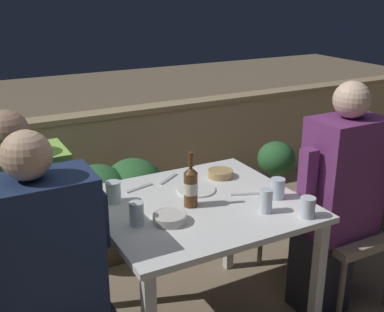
{
  "coord_description": "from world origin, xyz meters",
  "views": [
    {
      "loc": [
        -1.05,
        -1.89,
        1.75
      ],
      "look_at": [
        0.0,
        0.07,
        0.95
      ],
      "focal_mm": 45.0,
      "sensor_mm": 36.0,
      "label": 1
    }
  ],
  "objects_px": {
    "chair_left_near": "(2,312)",
    "person_green_blouse": "(29,245)",
    "person_navy_jumper": "(50,278)",
    "potted_plant": "(275,171)",
    "person_purple_stripe": "(336,200)",
    "chair_right_far": "(317,192)",
    "chair_right_near": "(360,213)",
    "beer_bottle": "(191,186)"
  },
  "relations": [
    {
      "from": "chair_left_near",
      "to": "person_green_blouse",
      "type": "height_order",
      "value": "person_green_blouse"
    },
    {
      "from": "chair_left_near",
      "to": "person_navy_jumper",
      "type": "bearing_deg",
      "value": 0.0
    },
    {
      "from": "potted_plant",
      "to": "person_purple_stripe",
      "type": "bearing_deg",
      "value": -112.21
    },
    {
      "from": "person_green_blouse",
      "to": "potted_plant",
      "type": "xyz_separation_m",
      "value": [
        1.98,
        0.74,
        -0.26
      ]
    },
    {
      "from": "person_green_blouse",
      "to": "chair_right_far",
      "type": "xyz_separation_m",
      "value": [
        1.72,
        0.0,
        -0.1
      ]
    },
    {
      "from": "person_green_blouse",
      "to": "chair_right_far",
      "type": "bearing_deg",
      "value": 0.03
    },
    {
      "from": "potted_plant",
      "to": "chair_left_near",
      "type": "bearing_deg",
      "value": -154.29
    },
    {
      "from": "person_green_blouse",
      "to": "person_purple_stripe",
      "type": "relative_size",
      "value": 0.98
    },
    {
      "from": "person_purple_stripe",
      "to": "chair_right_near",
      "type": "bearing_deg",
      "value": 0.0
    },
    {
      "from": "chair_right_near",
      "to": "chair_right_far",
      "type": "distance_m",
      "value": 0.34
    },
    {
      "from": "person_navy_jumper",
      "to": "potted_plant",
      "type": "distance_m",
      "value": 2.23
    },
    {
      "from": "potted_plant",
      "to": "person_navy_jumper",
      "type": "bearing_deg",
      "value": -152.08
    },
    {
      "from": "chair_right_far",
      "to": "potted_plant",
      "type": "distance_m",
      "value": 0.8
    },
    {
      "from": "potted_plant",
      "to": "beer_bottle",
      "type": "bearing_deg",
      "value": -143.65
    },
    {
      "from": "person_navy_jumper",
      "to": "chair_left_near",
      "type": "bearing_deg",
      "value": -180.0
    },
    {
      "from": "chair_left_near",
      "to": "chair_right_far",
      "type": "distance_m",
      "value": 1.91
    },
    {
      "from": "chair_right_far",
      "to": "beer_bottle",
      "type": "height_order",
      "value": "beer_bottle"
    },
    {
      "from": "person_navy_jumper",
      "to": "potted_plant",
      "type": "xyz_separation_m",
      "value": [
        1.95,
        1.04,
        -0.25
      ]
    },
    {
      "from": "person_green_blouse",
      "to": "potted_plant",
      "type": "relative_size",
      "value": 2.09
    },
    {
      "from": "person_navy_jumper",
      "to": "beer_bottle",
      "type": "distance_m",
      "value": 0.76
    },
    {
      "from": "person_navy_jumper",
      "to": "chair_right_near",
      "type": "distance_m",
      "value": 1.71
    },
    {
      "from": "person_purple_stripe",
      "to": "potted_plant",
      "type": "bearing_deg",
      "value": 67.79
    },
    {
      "from": "person_navy_jumper",
      "to": "potted_plant",
      "type": "height_order",
      "value": "person_navy_jumper"
    },
    {
      "from": "beer_bottle",
      "to": "potted_plant",
      "type": "relative_size",
      "value": 0.45
    },
    {
      "from": "person_green_blouse",
      "to": "person_navy_jumper",
      "type": "bearing_deg",
      "value": -85.03
    },
    {
      "from": "chair_left_near",
      "to": "beer_bottle",
      "type": "xyz_separation_m",
      "value": [
        0.91,
        0.12,
        0.31
      ]
    },
    {
      "from": "chair_right_near",
      "to": "beer_bottle",
      "type": "relative_size",
      "value": 3.2
    },
    {
      "from": "potted_plant",
      "to": "chair_right_far",
      "type": "bearing_deg",
      "value": -109.41
    },
    {
      "from": "person_navy_jumper",
      "to": "chair_right_far",
      "type": "distance_m",
      "value": 1.72
    },
    {
      "from": "chair_right_far",
      "to": "potted_plant",
      "type": "height_order",
      "value": "chair_right_far"
    },
    {
      "from": "chair_right_far",
      "to": "chair_left_near",
      "type": "bearing_deg",
      "value": -171.03
    },
    {
      "from": "chair_left_near",
      "to": "chair_right_near",
      "type": "bearing_deg",
      "value": -1.15
    },
    {
      "from": "person_navy_jumper",
      "to": "beer_bottle",
      "type": "height_order",
      "value": "person_navy_jumper"
    },
    {
      "from": "person_purple_stripe",
      "to": "potted_plant",
      "type": "distance_m",
      "value": 1.19
    },
    {
      "from": "chair_left_near",
      "to": "person_navy_jumper",
      "type": "relative_size",
      "value": 0.7
    },
    {
      "from": "chair_right_near",
      "to": "potted_plant",
      "type": "xyz_separation_m",
      "value": [
        0.24,
        1.07,
        -0.16
      ]
    },
    {
      "from": "person_purple_stripe",
      "to": "person_navy_jumper",
      "type": "bearing_deg",
      "value": 178.56
    },
    {
      "from": "chair_right_far",
      "to": "potted_plant",
      "type": "xyz_separation_m",
      "value": [
        0.26,
        0.74,
        -0.16
      ]
    },
    {
      "from": "person_navy_jumper",
      "to": "potted_plant",
      "type": "relative_size",
      "value": 2.07
    },
    {
      "from": "chair_right_near",
      "to": "potted_plant",
      "type": "distance_m",
      "value": 1.11
    },
    {
      "from": "person_purple_stripe",
      "to": "chair_right_far",
      "type": "xyz_separation_m",
      "value": [
        0.18,
        0.34,
        -0.12
      ]
    },
    {
      "from": "chair_right_near",
      "to": "person_purple_stripe",
      "type": "relative_size",
      "value": 0.68
    }
  ]
}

